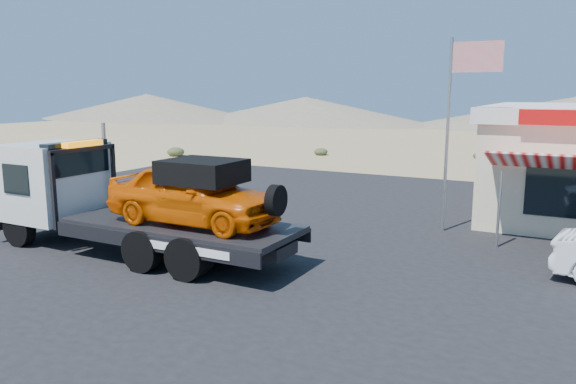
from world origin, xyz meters
name	(u,v)px	position (x,y,z in m)	size (l,w,h in m)	color
ground	(242,246)	(0.00, 0.00, 0.00)	(120.00, 120.00, 0.00)	#9A8458
asphalt_lot	(346,231)	(2.00, 3.00, 0.01)	(32.00, 24.00, 0.02)	black
tow_truck	(132,195)	(-2.29, -1.95, 1.62)	(9.02, 2.67, 3.02)	black
flagpole	(456,113)	(4.93, 4.50, 3.76)	(1.55, 0.10, 6.00)	#99999E
desert_scrub	(58,170)	(-16.01, 7.03, 0.29)	(27.68, 34.01, 0.66)	#353F22
distant_hills	(418,111)	(-9.77, 55.14, 1.89)	(126.00, 48.00, 4.20)	#726B59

